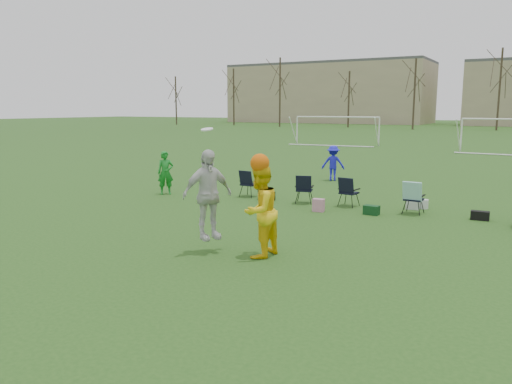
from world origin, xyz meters
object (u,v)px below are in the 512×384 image
Objects in this scene: center_contest at (238,203)px; goal_left at (337,123)px; fielder_blue at (333,163)px; fielder_green_near at (166,173)px.

goal_left is (-9.80, 32.38, 0.76)m from center_contest.
center_contest is at bearing 81.77° from fielder_blue.
center_contest is at bearing -82.67° from fielder_green_near.
goal_left is (-7.52, 20.61, 1.15)m from fielder_blue.
fielder_green_near is 27.29m from goal_left.
fielder_green_near is 0.22× the size of goal_left.
fielder_blue is 12.00m from center_contest.
fielder_blue is at bearing 100.95° from center_contest.
fielder_green_near reaches higher than fielder_blue.
center_contest is 0.38× the size of goal_left.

